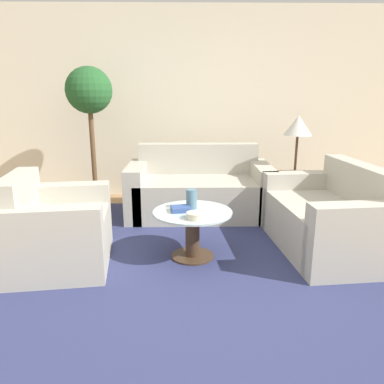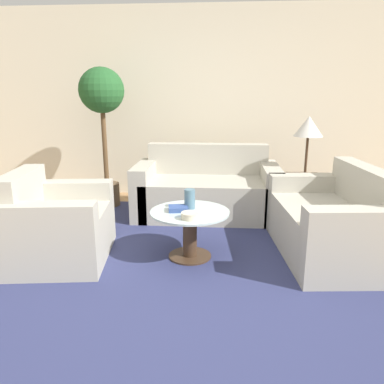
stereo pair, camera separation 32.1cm
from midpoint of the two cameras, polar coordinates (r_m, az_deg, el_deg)
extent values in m
plane|color=#9E754C|center=(2.84, -3.52, -15.96)|extent=(14.00, 14.00, 0.00)
cube|color=beige|center=(5.39, -2.42, 13.22)|extent=(10.00, 0.06, 2.60)
cube|color=navy|center=(3.47, -2.61, -9.84)|extent=(3.51, 3.44, 0.01)
cube|color=#B2AD9E|center=(4.54, -0.95, -0.80)|extent=(1.51, 0.87, 0.46)
cube|color=#B2AD9E|center=(4.83, -0.97, 2.47)|extent=(1.51, 0.18, 0.83)
cube|color=#B2AD9E|center=(4.58, -10.42, 0.20)|extent=(0.20, 0.87, 0.63)
cube|color=#B2AD9E|center=(4.58, 8.50, 0.29)|extent=(0.20, 0.87, 0.63)
cube|color=#B2AD9E|center=(3.52, -21.87, -6.68)|extent=(0.89, 0.85, 0.46)
cube|color=#B2AD9E|center=(3.55, -27.03, -4.10)|extent=(0.27, 0.78, 0.80)
cube|color=#B2AD9E|center=(3.14, -23.59, -7.73)|extent=(0.82, 0.30, 0.63)
cube|color=#B2AD9E|center=(3.84, -20.72, -3.43)|extent=(0.82, 0.30, 0.63)
cube|color=#B2AD9E|center=(3.73, 17.13, -5.05)|extent=(0.93, 1.26, 0.46)
cube|color=#B2AD9E|center=(3.81, 21.83, -2.16)|extent=(0.29, 1.20, 0.82)
cube|color=#B2AD9E|center=(4.22, 14.10, -1.26)|extent=(0.84, 0.27, 0.63)
cube|color=#B2AD9E|center=(3.20, 21.40, -7.13)|extent=(0.84, 0.27, 0.63)
cylinder|color=#422D1E|center=(3.47, -2.61, -9.75)|extent=(0.39, 0.39, 0.02)
cylinder|color=#422D1E|center=(3.39, -2.65, -6.66)|extent=(0.13, 0.13, 0.42)
cylinder|color=#B2C6C6|center=(3.32, -2.70, -3.12)|extent=(0.71, 0.71, 0.02)
cube|color=#422D1E|center=(4.65, 13.28, -0.38)|extent=(0.38, 0.38, 0.52)
cylinder|color=#422D1E|center=(4.59, 13.48, 2.93)|extent=(0.18, 0.18, 0.02)
cylinder|color=#422D1E|center=(4.55, 13.65, 5.72)|extent=(0.03, 0.03, 0.43)
cone|color=beige|center=(4.51, 13.91, 9.82)|extent=(0.33, 0.33, 0.23)
cylinder|color=brown|center=(5.05, -16.17, -0.69)|extent=(0.32, 0.32, 0.30)
cylinder|color=brown|center=(4.92, -16.73, 6.80)|extent=(0.06, 0.06, 1.03)
sphere|color=#235628|center=(4.88, -17.34, 14.60)|extent=(0.56, 0.56, 0.56)
cylinder|color=slate|center=(3.36, -2.82, -1.12)|extent=(0.10, 0.10, 0.18)
cylinder|color=beige|center=(3.11, -2.46, -3.66)|extent=(0.15, 0.15, 0.05)
cube|color=#334C8C|center=(3.32, -4.51, -2.61)|extent=(0.19, 0.17, 0.04)
camera|label=1|loc=(0.16, -92.61, -0.69)|focal=35.00mm
camera|label=2|loc=(0.16, 87.39, 0.69)|focal=35.00mm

